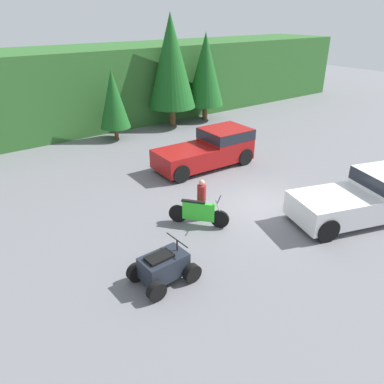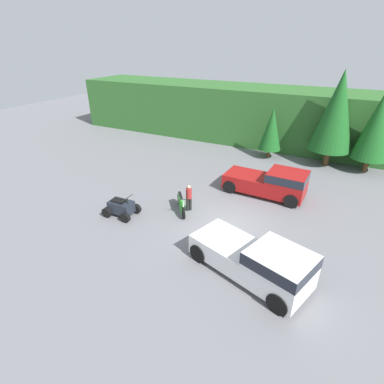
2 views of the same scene
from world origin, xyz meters
name	(u,v)px [view 1 (image 1 of 2)]	position (x,y,z in m)	size (l,w,h in m)	color
ground_plane	(263,206)	(0.00, 0.00, 0.00)	(80.00, 80.00, 0.00)	slate
hillside_backdrop	(95,86)	(0.00, 16.00, 2.52)	(44.00, 6.00, 5.04)	#2D6028
tree_left	(113,99)	(-0.78, 11.66, 2.45)	(1.83, 1.83, 4.16)	brown
tree_mid_left	(171,62)	(3.72, 12.13, 4.23)	(3.16, 3.16, 7.19)	brown
tree_mid_right	(205,70)	(6.51, 12.04, 3.50)	(2.62, 2.62, 5.95)	brown
pickup_truck_red	(211,148)	(1.12, 4.77, 0.96)	(5.15, 2.32, 1.80)	maroon
pickup_truck_second	(370,195)	(2.49, -2.99, 0.96)	(5.54, 3.55, 1.80)	white
dirt_bike	(199,213)	(-3.02, 0.44, 0.49)	(1.50, 1.86, 1.17)	black
quad_atv	(164,267)	(-5.82, -1.51, 0.48)	(1.87, 1.35, 1.24)	black
rider_person	(202,198)	(-2.67, 0.72, 0.88)	(0.47, 0.47, 1.63)	black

